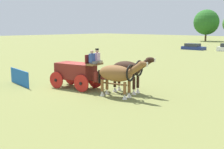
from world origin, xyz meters
TOP-DOWN VIEW (x-y plane):
  - ground_plane at (0.00, 0.00)m, footprint 220.00×220.00m
  - show_wagon at (0.17, 0.04)m, footprint 5.57×2.25m
  - draft_horse_near at (3.42, 1.43)m, footprint 2.95×1.37m
  - draft_horse_off at (3.71, 0.16)m, footprint 3.20×1.41m
  - parked_vehicle_a at (-10.59, 35.09)m, footprint 4.09×2.04m
  - tree_a at (-23.13, 64.88)m, footprint 7.01×7.01m
  - sponsor_banner at (-3.62, -2.17)m, footprint 3.18×0.45m

SIDE VIEW (x-z plane):
  - ground_plane at x=0.00m, z-range 0.00..0.00m
  - parked_vehicle_a at x=-10.59m, z-range -0.08..1.02m
  - sponsor_banner at x=-3.62m, z-range 0.00..1.10m
  - show_wagon at x=0.17m, z-range -0.20..2.50m
  - draft_horse_off at x=3.71m, z-range 0.24..2.46m
  - draft_horse_near at x=3.42m, z-range 0.27..2.59m
  - tree_a at x=-23.13m, z-range 0.88..9.67m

